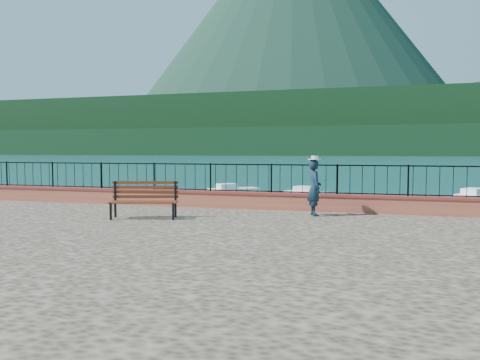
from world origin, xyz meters
The scene contains 17 objects.
ground centered at (0.00, 0.00, 0.00)m, with size 2000.00×2000.00×0.00m, color #19596B.
promenade centered at (0.00, -6.00, 0.60)m, with size 30.00×20.00×1.20m, color #332821.
parapet centered at (0.00, 3.70, 1.49)m, with size 28.00×0.46×0.58m, color #B25C40.
railing centered at (0.00, 3.70, 2.25)m, with size 27.00×0.05×0.95m, color black.
dock centered at (-2.00, 12.00, 0.15)m, with size 2.00×16.00×0.30m, color #2D231C.
far_forest centered at (0.00, 300.00, 9.00)m, with size 900.00×60.00×18.00m, color black.
foothills centered at (0.00, 360.00, 22.00)m, with size 900.00×120.00×44.00m, color black.
volcano centered at (-120.00, 700.00, 190.00)m, with size 560.00×560.00×380.00m, color #142D23.
park_bench centered at (-3.46, 0.55, 1.52)m, with size 2.07×1.17×1.10m.
person centered at (1.31, 2.59, 2.07)m, with size 0.63×0.41×1.73m, color #112333.
hat centered at (1.31, 2.59, 2.99)m, with size 0.44×0.44×0.12m, color silver.
boat_0 centered at (-3.79, 12.20, 0.40)m, with size 3.62×1.30×0.80m, color silver.
boat_1 centered at (2.20, 12.07, 0.40)m, with size 4.22×1.30×0.80m, color silver.
boat_2 centered at (7.82, 15.34, 0.40)m, with size 3.59×1.30×0.80m, color white.
boat_3 centered at (-7.01, 21.17, 0.40)m, with size 3.74×1.30×0.80m, color white.
boat_4 centered at (-0.94, 19.55, 0.40)m, with size 4.12×1.30×0.80m, color silver.
boat_5 centered at (9.49, 21.84, 0.40)m, with size 4.26×1.30×0.80m, color white.
Camera 1 is at (3.13, -11.85, 3.21)m, focal length 35.00 mm.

